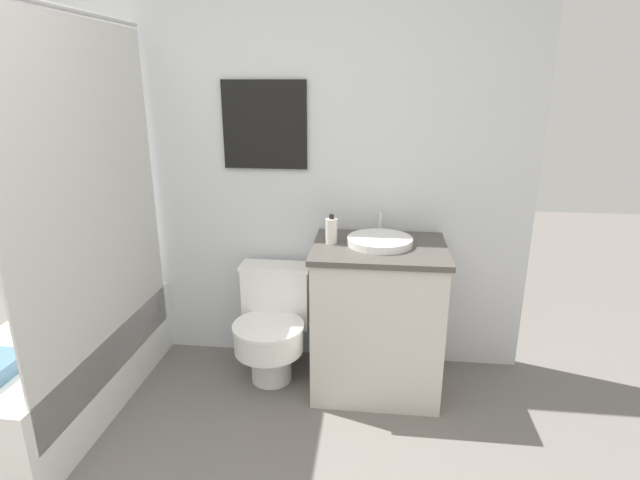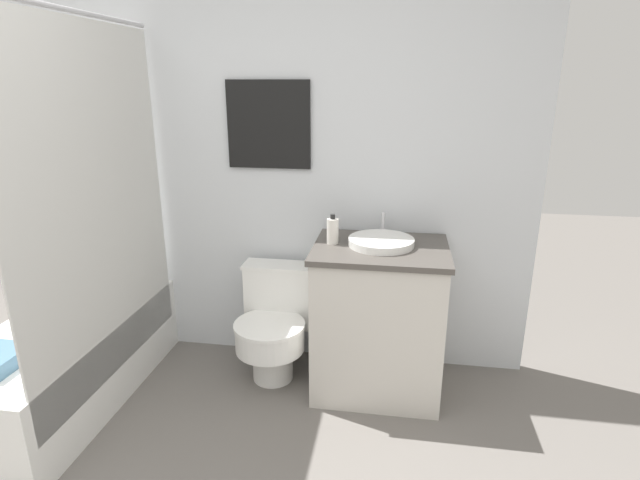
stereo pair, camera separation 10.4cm
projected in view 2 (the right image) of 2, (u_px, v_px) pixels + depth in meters
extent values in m
cube|color=silver|center=(248.00, 158.00, 2.94)|extent=(3.34, 0.05, 2.50)
cube|color=black|center=(269.00, 125.00, 2.83)|extent=(0.48, 0.02, 0.49)
cube|color=silver|center=(268.00, 125.00, 2.82)|extent=(0.45, 0.01, 0.46)
cube|color=white|center=(66.00, 362.00, 2.71)|extent=(0.64, 1.38, 0.44)
cube|color=silver|center=(97.00, 210.00, 2.40)|extent=(0.01, 1.27, 1.73)
cylinder|color=#B7B7BC|center=(69.00, 10.00, 2.14)|extent=(0.02, 1.27, 0.02)
cylinder|color=white|center=(273.00, 361.00, 2.93)|extent=(0.23, 0.23, 0.22)
cylinder|color=white|center=(270.00, 338.00, 2.83)|extent=(0.39, 0.39, 0.14)
cylinder|color=white|center=(269.00, 325.00, 2.81)|extent=(0.40, 0.40, 0.02)
cube|color=white|center=(279.00, 296.00, 3.01)|extent=(0.39, 0.16, 0.37)
cube|color=white|center=(278.00, 266.00, 2.95)|extent=(0.41, 0.17, 0.02)
cube|color=beige|center=(378.00, 321.00, 2.77)|extent=(0.68, 0.54, 0.82)
cube|color=#4C4742|center=(381.00, 249.00, 2.64)|extent=(0.71, 0.57, 0.03)
cylinder|color=white|center=(381.00, 242.00, 2.65)|extent=(0.35, 0.35, 0.04)
cylinder|color=silver|center=(383.00, 224.00, 2.82)|extent=(0.02, 0.02, 0.13)
cylinder|color=silver|center=(333.00, 231.00, 2.67)|extent=(0.06, 0.06, 0.14)
cylinder|color=black|center=(333.00, 217.00, 2.64)|extent=(0.03, 0.03, 0.02)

